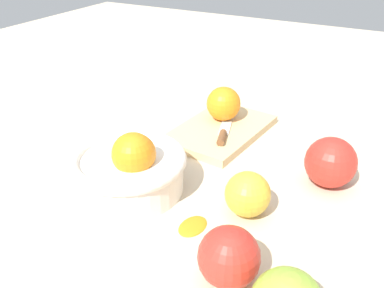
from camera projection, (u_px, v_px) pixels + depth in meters
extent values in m
plane|color=beige|center=(219.00, 171.00, 0.73)|extent=(2.40, 2.40, 0.00)
cylinder|color=white|center=(129.00, 174.00, 0.67)|extent=(0.18, 0.18, 0.06)
torus|color=white|center=(127.00, 160.00, 0.65)|extent=(0.19, 0.19, 0.02)
sphere|color=orange|center=(136.00, 154.00, 0.64)|extent=(0.06, 0.06, 0.06)
sphere|color=orange|center=(133.00, 154.00, 0.64)|extent=(0.07, 0.07, 0.07)
cube|color=#DBB77F|center=(221.00, 130.00, 0.85)|extent=(0.24, 0.17, 0.02)
sphere|color=orange|center=(224.00, 104.00, 0.86)|extent=(0.07, 0.07, 0.07)
cube|color=silver|center=(227.00, 123.00, 0.86)|extent=(0.11, 0.05, 0.00)
cylinder|color=brown|center=(222.00, 138.00, 0.79)|extent=(0.05, 0.03, 0.01)
sphere|color=red|center=(331.00, 162.00, 0.67)|extent=(0.08, 0.08, 0.08)
sphere|color=red|center=(229.00, 257.00, 0.49)|extent=(0.08, 0.08, 0.08)
sphere|color=gold|center=(248.00, 194.00, 0.61)|extent=(0.07, 0.07, 0.07)
ellipsoid|color=orange|center=(193.00, 224.00, 0.60)|extent=(0.06, 0.04, 0.01)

